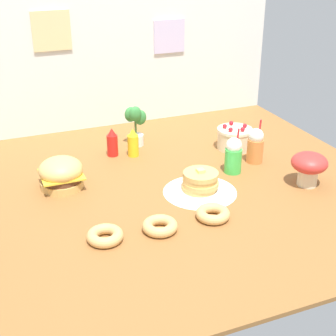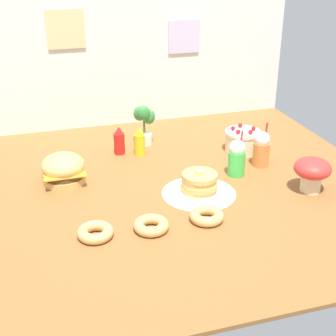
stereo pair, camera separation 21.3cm
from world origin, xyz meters
TOP-DOWN VIEW (x-y plane):
  - ground_plane at (0.00, 0.00)m, footprint 2.22×2.07m
  - back_wall at (-0.00, 1.03)m, footprint 2.22×0.04m
  - doily_mat at (0.08, -0.11)m, footprint 0.38×0.38m
  - burger at (-0.56, 0.22)m, footprint 0.23×0.23m
  - pancake_stack at (0.08, -0.11)m, footprint 0.29×0.29m
  - layer_cake at (0.52, 0.33)m, footprint 0.22×0.22m
  - ketchup_bottle at (-0.20, 0.51)m, footprint 0.07×0.07m
  - mustard_bottle at (-0.09, 0.46)m, footprint 0.07×0.07m
  - cream_soda_cup at (0.35, 0.04)m, footprint 0.10×0.10m
  - orange_float_cup at (0.54, 0.11)m, footprint 0.10×0.10m
  - donut_pink_glaze at (-0.49, -0.36)m, footprint 0.16×0.16m
  - donut_chocolate at (-0.24, -0.37)m, footprint 0.16×0.16m
  - donut_vanilla at (0.03, -0.37)m, footprint 0.16×0.16m
  - potted_plant at (-0.02, 0.61)m, footprint 0.13×0.10m
  - mushroom_stool at (0.64, -0.25)m, footprint 0.19×0.19m

SIDE VIEW (x-z plane):
  - ground_plane at x=0.00m, z-range -0.02..0.00m
  - doily_mat at x=0.08m, z-range 0.00..0.00m
  - donut_pink_glaze at x=-0.49m, z-range 0.00..0.05m
  - donut_chocolate at x=-0.24m, z-range 0.00..0.05m
  - donut_vanilla at x=0.03m, z-range 0.00..0.05m
  - pancake_stack at x=0.08m, z-range -0.01..0.12m
  - layer_cake at x=0.52m, z-range -0.01..0.15m
  - burger at x=-0.56m, z-range 0.00..0.16m
  - ketchup_bottle at x=-0.20m, z-range -0.01..0.17m
  - mustard_bottle at x=-0.09m, z-range -0.01..0.17m
  - cream_soda_cup at x=0.35m, z-range -0.03..0.23m
  - orange_float_cup at x=0.54m, z-range -0.03..0.23m
  - mushroom_stool at x=0.64m, z-range 0.02..0.20m
  - potted_plant at x=-0.02m, z-range 0.01..0.27m
  - back_wall at x=0.00m, z-range 0.00..1.09m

